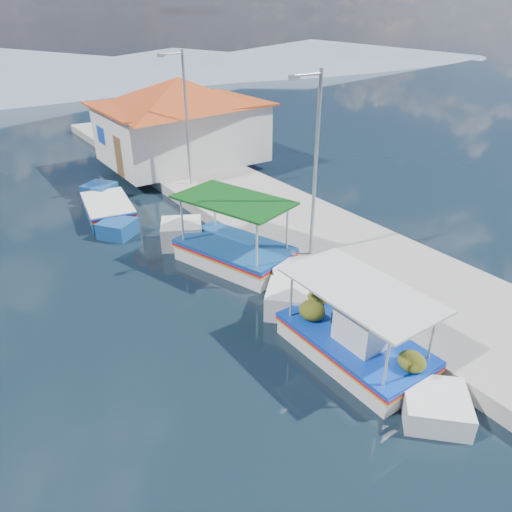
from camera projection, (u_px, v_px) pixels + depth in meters
ground at (227, 341)px, 12.75m from camera, size 160.00×160.00×0.00m
quay at (273, 215)px, 19.98m from camera, size 5.00×44.00×0.50m
bollards at (240, 224)px, 18.20m from camera, size 0.20×17.20×0.30m
main_caique at (352, 341)px, 12.04m from camera, size 2.13×6.98×2.30m
caique_green_canopy at (234, 252)px, 16.57m from camera, size 3.59×6.84×2.69m
caique_blue_hull at (108, 210)px, 20.35m from camera, size 2.39×5.98×1.08m
harbor_building at (181, 118)px, 25.56m from camera, size 10.49×10.49×4.40m
lamp_post_near at (314, 159)px, 14.69m from camera, size 1.21×0.14×6.00m
lamp_post_far at (184, 113)px, 21.29m from camera, size 1.21×0.14×6.00m
mountain_ridge at (31, 67)px, 56.16m from camera, size 171.40×96.00×5.50m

